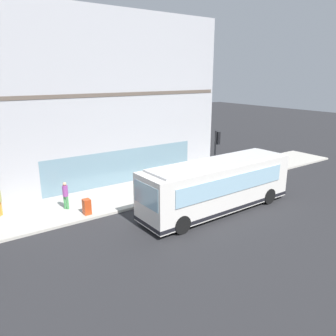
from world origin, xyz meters
The scene contains 9 objects.
ground centered at (0.00, 0.00, 0.00)m, with size 120.00×120.00×0.00m, color #262628.
sidewalk_curb centered at (4.55, 0.00, 0.07)m, with size 3.91×40.00×0.15m, color #B2ADA3.
building_corner centered at (11.43, 0.00, 6.01)m, with size 9.89×16.46×12.03m.
city_bus_nearside centered at (-0.38, -2.60, 1.55)m, with size 2.76×10.09×3.07m.
traffic_light_near_corner centered at (3.14, -5.75, 2.89)m, with size 0.32×0.49×3.94m.
fire_hydrant centered at (3.31, -3.14, 0.51)m, with size 0.35×0.35×0.74m.
pedestrian_near_building_entrance centered at (4.64, 4.85, 1.11)m, with size 0.32×0.32×1.67m.
pedestrian_walking_along_curb centered at (3.77, -8.01, 1.11)m, with size 0.32×0.32×1.67m.
newspaper_vending_box centered at (3.20, 4.13, 0.60)m, with size 0.44×0.43×0.90m.
Camera 1 is at (-13.90, 10.40, 7.89)m, focal length 35.39 mm.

